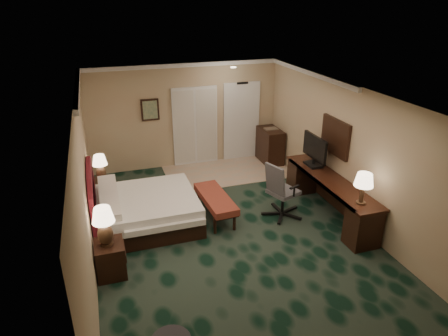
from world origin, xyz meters
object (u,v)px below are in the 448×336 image
object	(u,v)px
nightstand_far	(103,192)
minibar	(270,146)
desk_chair	(283,189)
nightstand_near	(111,259)
bed	(148,210)
desk	(329,197)
bed_bench	(216,206)
tv	(314,151)
lamp_near	(104,226)
lamp_far	(100,168)

from	to	relation	value
nightstand_far	minibar	size ratio (longest dim) A/B	0.59
nightstand_far	desk_chair	size ratio (longest dim) A/B	0.46
nightstand_near	bed	bearing A→B (deg)	59.83
nightstand_near	desk	distance (m)	4.47
bed_bench	desk	world-z (taller)	desk
bed	minibar	world-z (taller)	minibar
tv	minibar	size ratio (longest dim) A/B	0.94
lamp_near	bed_bench	size ratio (longest dim) A/B	0.47
nightstand_far	desk	world-z (taller)	desk
nightstand_near	minibar	bearing A→B (deg)	39.18
bed_bench	minibar	distance (m)	3.30
nightstand_far	bed_bench	size ratio (longest dim) A/B	0.39
tv	minibar	bearing A→B (deg)	89.55
lamp_far	tv	xyz separation A→B (m)	(4.43, -1.23, 0.31)
nightstand_far	minibar	distance (m)	4.59
lamp_far	minibar	bearing A→B (deg)	13.44
nightstand_near	lamp_near	size ratio (longest dim) A/B	0.87
desk	desk_chair	bearing A→B (deg)	163.53
lamp_far	minibar	world-z (taller)	lamp_far
minibar	nightstand_far	bearing A→B (deg)	-166.56
nightstand_near	desk	xyz separation A→B (m)	(4.42, 0.59, 0.12)
bed	nightstand_far	distance (m)	1.43
lamp_far	tv	bearing A→B (deg)	-15.50
nightstand_near	desk	size ratio (longest dim) A/B	0.21
minibar	desk	bearing A→B (deg)	-90.55
lamp_near	minibar	size ratio (longest dim) A/B	0.72
bed_bench	tv	size ratio (longest dim) A/B	1.62
bed	lamp_near	size ratio (longest dim) A/B	2.88
bed	lamp_far	distance (m)	1.52
lamp_far	minibar	size ratio (longest dim) A/B	0.63
nightstand_far	bed_bench	xyz separation A→B (m)	(2.18, -1.31, -0.03)
desk	tv	xyz separation A→B (m)	(0.01, 0.74, 0.75)
desk	minibar	bearing A→B (deg)	89.45
lamp_far	desk	distance (m)	4.86
bed	nightstand_near	distance (m)	1.61
nightstand_far	tv	bearing A→B (deg)	-15.40
bed	bed_bench	distance (m)	1.37
lamp_near	lamp_far	bearing A→B (deg)	89.33
bed	tv	world-z (taller)	tv
nightstand_near	tv	xyz separation A→B (m)	(4.44, 1.34, 0.87)
lamp_far	nightstand_near	bearing A→B (deg)	-90.10
nightstand_far	lamp_far	xyz separation A→B (m)	(0.01, 0.00, 0.57)
lamp_near	desk	distance (m)	4.52
lamp_near	nightstand_far	bearing A→B (deg)	89.66
nightstand_near	bed_bench	size ratio (longest dim) A/B	0.41
nightstand_far	lamp_near	xyz separation A→B (m)	(-0.02, -2.56, 0.64)
bed	lamp_far	xyz separation A→B (m)	(-0.80, 1.18, 0.54)
bed	bed_bench	size ratio (longest dim) A/B	1.34
nightstand_near	minibar	size ratio (longest dim) A/B	0.62
nightstand_far	lamp_near	bearing A→B (deg)	-90.34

